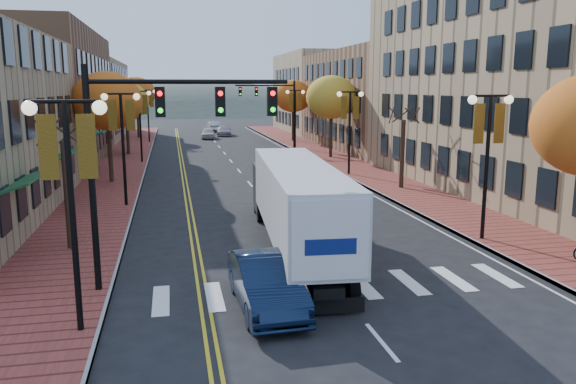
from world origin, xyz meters
TOP-DOWN VIEW (x-y plane):
  - ground at (0.00, 0.00)m, footprint 200.00×200.00m
  - sidewalk_left at (-9.00, 32.50)m, footprint 4.00×85.00m
  - sidewalk_right at (9.00, 32.50)m, footprint 4.00×85.00m
  - building_left_mid at (-17.00, 36.00)m, footprint 12.00×24.00m
  - building_left_far at (-17.00, 61.00)m, footprint 12.00×26.00m
  - building_right_near at (18.50, 16.00)m, footprint 15.00×28.00m
  - building_right_mid at (18.50, 42.00)m, footprint 15.00×24.00m
  - building_right_far at (18.50, 64.00)m, footprint 15.00×20.00m
  - tree_left_a at (-9.00, 8.00)m, footprint 0.28×0.28m
  - tree_left_b at (-9.00, 24.00)m, footprint 4.48×4.48m
  - tree_left_c at (-9.00, 40.00)m, footprint 4.16×4.16m
  - tree_left_d at (-9.00, 58.00)m, footprint 4.61×4.61m
  - tree_right_b at (9.00, 18.00)m, footprint 0.28×0.28m
  - tree_right_c at (9.00, 34.00)m, footprint 4.48×4.48m
  - tree_right_d at (9.00, 50.00)m, footprint 4.35×4.35m
  - lamp_left_a at (-7.50, 0.00)m, footprint 1.96×0.36m
  - lamp_left_b at (-7.50, 16.00)m, footprint 1.96×0.36m
  - lamp_left_c at (-7.50, 34.00)m, footprint 1.96×0.36m
  - lamp_left_d at (-7.50, 52.00)m, footprint 1.96×0.36m
  - lamp_right_a at (7.50, 6.00)m, footprint 1.96×0.36m
  - lamp_right_b at (7.50, 24.00)m, footprint 1.96×0.36m
  - lamp_right_c at (7.50, 42.00)m, footprint 1.96×0.36m
  - traffic_mast_near at (-5.48, 3.00)m, footprint 6.10×0.35m
  - traffic_mast_far at (5.48, 42.00)m, footprint 6.10×0.34m
  - semi_truck at (-0.42, 6.43)m, footprint 3.31×14.32m
  - navy_sedan at (-2.48, 0.80)m, footprint 1.82×4.75m
  - black_suv at (0.76, 7.13)m, footprint 2.29×4.77m
  - car_far_white at (-0.50, 56.18)m, footprint 1.89×4.16m
  - car_far_silver at (1.89, 60.32)m, footprint 2.36×4.83m
  - car_far_oncoming at (1.09, 67.48)m, footprint 1.93×4.67m

SIDE VIEW (x-z plane):
  - ground at x=0.00m, z-range 0.00..0.00m
  - sidewalk_left at x=-9.00m, z-range 0.00..0.15m
  - sidewalk_right at x=9.00m, z-range 0.00..0.15m
  - black_suv at x=0.76m, z-range 0.00..1.31m
  - car_far_silver at x=1.89m, z-range 0.00..1.35m
  - car_far_white at x=-0.50m, z-range 0.00..1.38m
  - car_far_oncoming at x=1.09m, z-range 0.00..1.50m
  - navy_sedan at x=-2.48m, z-range 0.00..1.55m
  - semi_truck at x=-0.42m, z-range 0.30..3.85m
  - tree_left_a at x=-9.00m, z-range 0.15..4.35m
  - tree_right_b at x=9.00m, z-range 0.15..4.35m
  - lamp_left_a at x=-7.50m, z-range 1.27..7.32m
  - lamp_left_b at x=-7.50m, z-range 1.27..7.32m
  - lamp_left_c at x=-7.50m, z-range 1.27..7.32m
  - lamp_left_d at x=-7.50m, z-range 1.27..7.32m
  - lamp_right_a at x=7.50m, z-range 1.27..7.32m
  - lamp_right_b at x=7.50m, z-range 1.27..7.32m
  - lamp_right_c at x=7.50m, z-range 1.27..7.32m
  - building_left_far at x=-17.00m, z-range 0.00..9.50m
  - traffic_mast_near at x=-5.48m, z-range 1.42..8.42m
  - traffic_mast_far at x=5.48m, z-range 1.42..8.42m
  - building_right_mid at x=18.50m, z-range 0.00..10.00m
  - tree_left_c at x=-9.00m, z-range 1.71..8.40m
  - tree_right_d at x=9.00m, z-range 1.79..8.79m
  - tree_left_b at x=-9.00m, z-range 1.84..9.05m
  - tree_right_c at x=9.00m, z-range 1.84..9.05m
  - building_left_mid at x=-17.00m, z-range 0.00..11.00m
  - building_right_far at x=18.50m, z-range 0.00..11.00m
  - tree_left_d at x=-9.00m, z-range 1.89..9.31m
  - building_right_near at x=18.50m, z-range 0.00..15.00m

